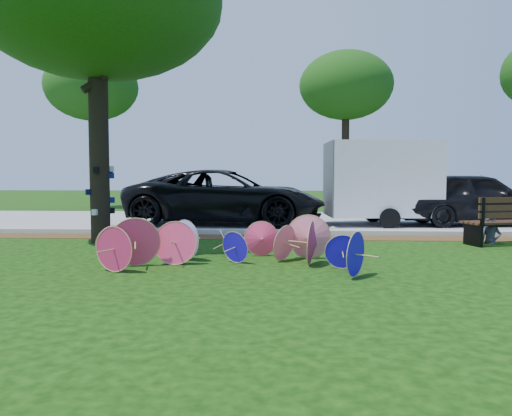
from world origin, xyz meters
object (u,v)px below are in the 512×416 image
(main_tree, at_px, (96,0))
(cargo_trailer, at_px, (381,179))
(park_bench, at_px, (508,221))
(black_van, at_px, (226,197))
(parasol_pile, at_px, (226,243))
(person_left, at_px, (491,217))
(dark_pickup, at_px, (474,199))

(main_tree, height_order, cargo_trailer, main_tree)
(cargo_trailer, distance_m, park_bench, 4.84)
(cargo_trailer, bearing_deg, black_van, 176.72)
(parasol_pile, bearing_deg, person_left, 26.55)
(black_van, relative_size, park_bench, 3.06)
(black_van, distance_m, park_bench, 8.12)
(parasol_pile, bearing_deg, main_tree, 140.72)
(parasol_pile, relative_size, dark_pickup, 0.94)
(black_van, distance_m, dark_pickup, 7.75)
(main_tree, bearing_deg, black_van, 61.86)
(black_van, height_order, park_bench, black_van)
(cargo_trailer, relative_size, park_bench, 1.61)
(cargo_trailer, height_order, park_bench, cargo_trailer)
(black_van, bearing_deg, person_left, -118.59)
(black_van, relative_size, person_left, 5.02)
(parasol_pile, relative_size, cargo_trailer, 1.41)
(person_left, bearing_deg, park_bench, 4.52)
(dark_pickup, bearing_deg, cargo_trailer, 86.25)
(dark_pickup, relative_size, cargo_trailer, 1.49)
(park_bench, distance_m, person_left, 0.36)
(park_bench, bearing_deg, person_left, 157.04)
(main_tree, xyz_separation_m, black_van, (2.40, 4.50, -4.62))
(main_tree, relative_size, person_left, 5.88)
(dark_pickup, xyz_separation_m, cargo_trailer, (-2.87, -0.07, 0.61))
(dark_pickup, bearing_deg, main_tree, 108.99)
(black_van, bearing_deg, parasol_pile, -168.89)
(black_van, distance_m, cargo_trailer, 4.91)
(dark_pickup, bearing_deg, parasol_pile, 130.80)
(dark_pickup, bearing_deg, black_van, 85.31)
(parasol_pile, xyz_separation_m, park_bench, (6.06, 2.80, 0.17))
(main_tree, relative_size, cargo_trailer, 2.23)
(black_van, relative_size, cargo_trailer, 1.91)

